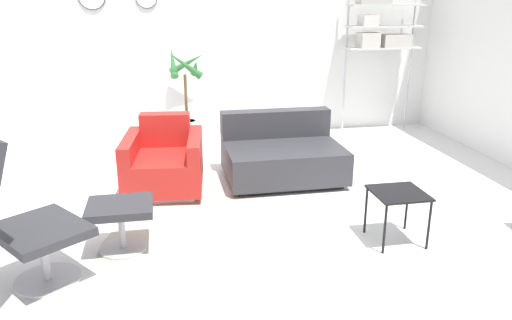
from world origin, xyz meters
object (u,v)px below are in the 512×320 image
object	(u,v)px
armchair_red	(164,164)
couch_low	(282,156)
potted_plant	(186,99)
ottoman	(121,215)
side_table	(398,197)
shelf_unit	(380,26)

from	to	relation	value
armchair_red	couch_low	world-z (taller)	armchair_red
armchair_red	potted_plant	world-z (taller)	potted_plant
armchair_red	couch_low	bearing A→B (deg)	-169.36
ottoman	side_table	bearing A→B (deg)	-6.77
ottoman	couch_low	size ratio (longest dim) A/B	0.40
side_table	potted_plant	distance (m)	3.47
armchair_red	side_table	bearing A→B (deg)	146.36
shelf_unit	side_table	bearing A→B (deg)	-110.48
side_table	potted_plant	world-z (taller)	potted_plant
couch_low	potted_plant	xyz separation A→B (m)	(-0.91, 1.57, 0.33)
ottoman	potted_plant	distance (m)	2.98
potted_plant	shelf_unit	size ratio (longest dim) A/B	0.60
armchair_red	couch_low	distance (m)	1.23
couch_low	ottoman	bearing A→B (deg)	39.82
potted_plant	armchair_red	bearing A→B (deg)	-100.96
couch_low	potted_plant	size ratio (longest dim) A/B	0.97
armchair_red	potted_plant	bearing A→B (deg)	-94.81
armchair_red	shelf_unit	distance (m)	3.65
armchair_red	side_table	size ratio (longest dim) A/B	2.21
couch_low	shelf_unit	distance (m)	2.69
side_table	shelf_unit	xyz separation A→B (m)	(1.20, 3.22, 1.09)
ottoman	armchair_red	xyz separation A→B (m)	(0.34, 1.23, -0.02)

